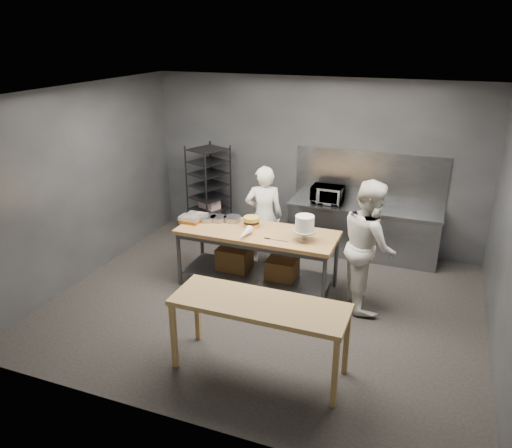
{
  "coord_description": "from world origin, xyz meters",
  "views": [
    {
      "loc": [
        2.13,
        -5.98,
        3.75
      ],
      "look_at": [
        -0.31,
        0.43,
        1.05
      ],
      "focal_mm": 35.0,
      "sensor_mm": 36.0,
      "label": 1
    }
  ],
  "objects_px": {
    "work_table": "(256,252)",
    "chef_behind": "(264,216)",
    "speed_rack": "(209,192)",
    "frosted_cake_stand": "(305,225)",
    "microwave": "(327,195)",
    "chef_right": "(369,245)",
    "layer_cake": "(251,222)",
    "near_counter": "(259,309)"
  },
  "relations": [
    {
      "from": "chef_behind",
      "to": "frosted_cake_stand",
      "type": "bearing_deg",
      "value": 116.37
    },
    {
      "from": "chef_right",
      "to": "layer_cake",
      "type": "height_order",
      "value": "chef_right"
    },
    {
      "from": "near_counter",
      "to": "frosted_cake_stand",
      "type": "bearing_deg",
      "value": 89.9
    },
    {
      "from": "speed_rack",
      "to": "microwave",
      "type": "xyz_separation_m",
      "value": [
        2.25,
        0.08,
        0.19
      ]
    },
    {
      "from": "speed_rack",
      "to": "chef_behind",
      "type": "bearing_deg",
      "value": -30.53
    },
    {
      "from": "speed_rack",
      "to": "microwave",
      "type": "distance_m",
      "value": 2.26
    },
    {
      "from": "speed_rack",
      "to": "chef_behind",
      "type": "xyz_separation_m",
      "value": [
        1.41,
        -0.83,
        -0.0
      ]
    },
    {
      "from": "near_counter",
      "to": "chef_right",
      "type": "distance_m",
      "value": 2.15
    },
    {
      "from": "chef_behind",
      "to": "chef_right",
      "type": "bearing_deg",
      "value": 137.41
    },
    {
      "from": "speed_rack",
      "to": "frosted_cake_stand",
      "type": "distance_m",
      "value": 2.92
    },
    {
      "from": "layer_cake",
      "to": "frosted_cake_stand",
      "type": "bearing_deg",
      "value": -14.09
    },
    {
      "from": "frosted_cake_stand",
      "to": "layer_cake",
      "type": "relative_size",
      "value": 1.54
    },
    {
      "from": "near_counter",
      "to": "frosted_cake_stand",
      "type": "height_order",
      "value": "frosted_cake_stand"
    },
    {
      "from": "chef_behind",
      "to": "microwave",
      "type": "height_order",
      "value": "chef_behind"
    },
    {
      "from": "work_table",
      "to": "frosted_cake_stand",
      "type": "distance_m",
      "value": 0.98
    },
    {
      "from": "chef_right",
      "to": "frosted_cake_stand",
      "type": "xyz_separation_m",
      "value": [
        -0.89,
        -0.13,
        0.22
      ]
    },
    {
      "from": "speed_rack",
      "to": "chef_behind",
      "type": "height_order",
      "value": "speed_rack"
    },
    {
      "from": "chef_behind",
      "to": "work_table",
      "type": "bearing_deg",
      "value": 81.28
    },
    {
      "from": "speed_rack",
      "to": "frosted_cake_stand",
      "type": "height_order",
      "value": "speed_rack"
    },
    {
      "from": "chef_behind",
      "to": "microwave",
      "type": "relative_size",
      "value": 3.15
    },
    {
      "from": "work_table",
      "to": "microwave",
      "type": "xyz_separation_m",
      "value": [
        0.69,
        1.69,
        0.48
      ]
    },
    {
      "from": "work_table",
      "to": "speed_rack",
      "type": "height_order",
      "value": "speed_rack"
    },
    {
      "from": "chef_behind",
      "to": "chef_right",
      "type": "height_order",
      "value": "chef_right"
    },
    {
      "from": "microwave",
      "to": "layer_cake",
      "type": "relative_size",
      "value": 2.24
    },
    {
      "from": "near_counter",
      "to": "chef_behind",
      "type": "bearing_deg",
      "value": 109.02
    },
    {
      "from": "work_table",
      "to": "speed_rack",
      "type": "distance_m",
      "value": 2.27
    },
    {
      "from": "frosted_cake_stand",
      "to": "speed_rack",
      "type": "bearing_deg",
      "value": 143.76
    },
    {
      "from": "speed_rack",
      "to": "near_counter",
      "type": "bearing_deg",
      "value": -56.49
    },
    {
      "from": "speed_rack",
      "to": "frosted_cake_stand",
      "type": "xyz_separation_m",
      "value": [
        2.34,
        -1.72,
        0.3
      ]
    },
    {
      "from": "frosted_cake_stand",
      "to": "layer_cake",
      "type": "distance_m",
      "value": 0.94
    },
    {
      "from": "microwave",
      "to": "frosted_cake_stand",
      "type": "relative_size",
      "value": 1.45
    },
    {
      "from": "near_counter",
      "to": "microwave",
      "type": "xyz_separation_m",
      "value": [
        -0.09,
        3.61,
        0.24
      ]
    },
    {
      "from": "chef_behind",
      "to": "frosted_cake_stand",
      "type": "distance_m",
      "value": 1.32
    },
    {
      "from": "work_table",
      "to": "frosted_cake_stand",
      "type": "bearing_deg",
      "value": -7.68
    },
    {
      "from": "near_counter",
      "to": "chef_right",
      "type": "xyz_separation_m",
      "value": [
        0.9,
        1.95,
        0.12
      ]
    },
    {
      "from": "chef_right",
      "to": "frosted_cake_stand",
      "type": "height_order",
      "value": "chef_right"
    },
    {
      "from": "layer_cake",
      "to": "microwave",
      "type": "bearing_deg",
      "value": 62.89
    },
    {
      "from": "speed_rack",
      "to": "layer_cake",
      "type": "bearing_deg",
      "value": -45.9
    },
    {
      "from": "speed_rack",
      "to": "layer_cake",
      "type": "height_order",
      "value": "speed_rack"
    },
    {
      "from": "work_table",
      "to": "chef_behind",
      "type": "height_order",
      "value": "chef_behind"
    },
    {
      "from": "microwave",
      "to": "chef_right",
      "type": "bearing_deg",
      "value": -59.39
    },
    {
      "from": "frosted_cake_stand",
      "to": "layer_cake",
      "type": "bearing_deg",
      "value": 165.91
    }
  ]
}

